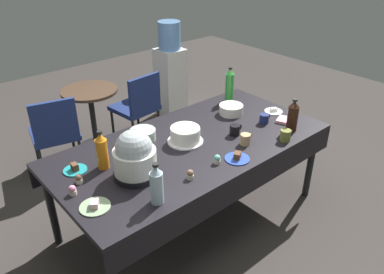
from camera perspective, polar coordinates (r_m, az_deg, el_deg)
name	(u,v)px	position (r m, az deg, el deg)	size (l,w,h in m)	color
ground	(192,216)	(3.43, 0.00, -11.78)	(9.00, 9.00, 0.00)	#383330
potluck_table	(192,149)	(3.02, 0.00, -1.86)	(2.20, 1.10, 0.75)	black
frosted_layer_cake	(185,135)	(2.97, -1.02, 0.30)	(0.28, 0.28, 0.13)	silver
slow_cooker	(135,156)	(2.55, -8.60, -2.89)	(0.30, 0.30, 0.35)	black
glass_salad_bowl	(143,135)	(3.04, -7.37, 0.34)	(0.21, 0.21, 0.09)	#B2C6BC
ceramic_snack_bowl	(231,109)	(3.46, 5.88, 4.14)	(0.22, 0.22, 0.09)	silver
dessert_plate_white	(274,111)	(3.57, 12.13, 3.85)	(0.17, 0.17, 0.04)	white
dessert_plate_teal	(75,169)	(2.77, -17.14, -4.60)	(0.16, 0.16, 0.06)	teal
dessert_plate_cobalt	(237,158)	(2.79, 6.80, -3.08)	(0.19, 0.19, 0.06)	#2D4CB2
dessert_plate_sage	(95,206)	(2.41, -14.35, -9.96)	(0.19, 0.19, 0.05)	#8CA87F
cupcake_lemon	(217,159)	(2.73, 3.80, -3.36)	(0.05, 0.05, 0.07)	beige
cupcake_cocoa	(72,190)	(2.53, -17.50, -7.63)	(0.05, 0.05, 0.07)	beige
cupcake_berry	(79,179)	(2.63, -16.62, -6.02)	(0.05, 0.05, 0.07)	beige
cupcake_mint	(190,174)	(2.56, -0.28, -5.64)	(0.05, 0.05, 0.07)	beige
soda_bottle_water	(156,185)	(2.31, -5.35, -7.15)	(0.08, 0.08, 0.28)	silver
soda_bottle_lime_soda	(230,85)	(3.70, 5.65, 7.77)	(0.08, 0.08, 0.33)	green
soda_bottle_orange_juice	(102,151)	(2.69, -13.36, -2.06)	(0.08, 0.08, 0.29)	orange
soda_bottle_cola	(293,116)	(3.22, 14.87, 3.04)	(0.09, 0.09, 0.28)	#33190F
coffee_mug_tan	(245,139)	(2.98, 8.02, -0.32)	(0.12, 0.08, 0.09)	tan
coffee_mug_navy	(264,118)	(3.34, 10.80, 2.75)	(0.12, 0.08, 0.08)	navy
coffee_mug_olive	(286,135)	(3.09, 13.86, 0.26)	(0.13, 0.08, 0.09)	olive
coffee_mug_black	(235,130)	(3.11, 6.46, 1.08)	(0.12, 0.08, 0.09)	black
paper_napkin_stack	(286,120)	(3.41, 13.86, 2.45)	(0.14, 0.14, 0.02)	pink
maroon_chair_left	(55,131)	(3.95, -19.87, 0.89)	(0.53, 0.53, 0.85)	navy
maroon_chair_right	(138,104)	(4.33, -8.05, 4.91)	(0.49, 0.49, 0.85)	navy
round_cafe_table	(92,108)	(4.31, -14.80, 4.17)	(0.60, 0.60, 0.72)	#473323
water_cooler	(170,73)	(4.97, -3.27, 9.58)	(0.32, 0.32, 1.24)	silver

